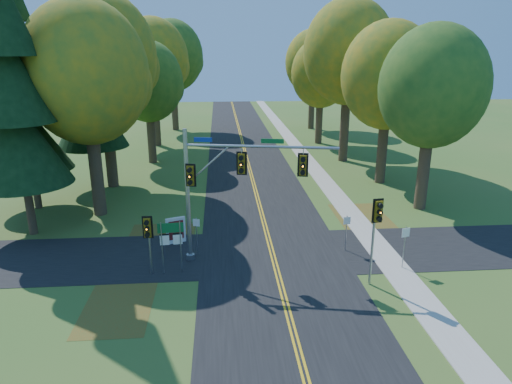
{
  "coord_description": "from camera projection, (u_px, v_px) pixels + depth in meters",
  "views": [
    {
      "loc": [
        -2.79,
        -21.38,
        10.99
      ],
      "look_at": [
        -0.8,
        3.34,
        3.2
      ],
      "focal_mm": 32.0,
      "sensor_mm": 36.0,
      "label": 1
    }
  ],
  "objects": [
    {
      "name": "leaf_patch_e",
      "position": [
        367.0,
        223.0,
        30.06
      ],
      "size": [
        3.5,
        8.0,
        0.0
      ],
      "primitive_type": "cube",
      "color": "brown",
      "rests_on": "ground"
    },
    {
      "name": "ped_signal_pole",
      "position": [
        148.0,
        232.0,
        22.43
      ],
      "size": [
        0.51,
        0.59,
        3.22
      ],
      "rotation": [
        0.0,
        0.0,
        -0.03
      ],
      "color": "gray",
      "rests_on": "ground"
    },
    {
      "name": "reg_sign_w",
      "position": [
        197.0,
        229.0,
        25.43
      ],
      "size": [
        0.38,
        0.15,
        2.06
      ],
      "rotation": [
        0.0,
        0.0,
        -0.32
      ],
      "color": "gray",
      "rests_on": "ground"
    },
    {
      "name": "reg_sign_e_north",
      "position": [
        347.0,
        227.0,
        25.6
      ],
      "size": [
        0.4,
        0.08,
        2.11
      ],
      "rotation": [
        0.0,
        0.0,
        0.12
      ],
      "color": "gray",
      "rests_on": "ground"
    },
    {
      "name": "road_cross",
      "position": [
        272.0,
        253.0,
        25.73
      ],
      "size": [
        60.0,
        6.0,
        0.02
      ],
      "primitive_type": "cube",
      "color": "black",
      "rests_on": "ground"
    },
    {
      "name": "pine_c",
      "position": [
        85.0,
        67.0,
        35.15
      ],
      "size": [
        5.6,
        5.6,
        20.56
      ],
      "color": "#38281C",
      "rests_on": "ground"
    },
    {
      "name": "sidewalk_east",
      "position": [
        392.0,
        264.0,
        24.3
      ],
      "size": [
        1.6,
        160.0,
        0.06
      ],
      "primitive_type": "cube",
      "color": "#9E998E",
      "rests_on": "ground"
    },
    {
      "name": "info_kiosk",
      "position": [
        176.0,
        230.0,
        26.82
      ],
      "size": [
        1.13,
        0.57,
        1.59
      ],
      "rotation": [
        0.0,
        0.0,
        0.37
      ],
      "color": "silver",
      "rests_on": "ground"
    },
    {
      "name": "ground",
      "position": [
        276.0,
        269.0,
        23.83
      ],
      "size": [
        160.0,
        160.0,
        0.0
      ],
      "primitive_type": "plane",
      "color": "#325E21",
      "rests_on": "ground"
    },
    {
      "name": "tree_e_b",
      "position": [
        389.0,
        76.0,
        36.82
      ],
      "size": [
        7.6,
        7.6,
        13.33
      ],
      "color": "#38281C",
      "rests_on": "ground"
    },
    {
      "name": "leaf_patch_w_far",
      "position": [
        118.0,
        306.0,
        20.41
      ],
      "size": [
        3.0,
        5.0,
        0.0
      ],
      "primitive_type": "cube",
      "color": "brown",
      "rests_on": "ground"
    },
    {
      "name": "tree_w_a",
      "position": [
        87.0,
        74.0,
        29.06
      ],
      "size": [
        8.0,
        8.0,
        14.15
      ],
      "color": "#38281C",
      "rests_on": "ground"
    },
    {
      "name": "tree_e_d",
      "position": [
        321.0,
        74.0,
        53.34
      ],
      "size": [
        7.0,
        7.0,
        12.32
      ],
      "color": "#38281C",
      "rests_on": "ground"
    },
    {
      "name": "leaf_patch_w_near",
      "position": [
        160.0,
        242.0,
        27.14
      ],
      "size": [
        4.0,
        6.0,
        0.0
      ],
      "primitive_type": "cube",
      "color": "brown",
      "rests_on": "ground"
    },
    {
      "name": "tree_w_c",
      "position": [
        148.0,
        82.0,
        43.99
      ],
      "size": [
        6.8,
        6.8,
        11.91
      ],
      "color": "#38281C",
      "rests_on": "ground"
    },
    {
      "name": "centerline_left",
      "position": [
        274.0,
        269.0,
        23.82
      ],
      "size": [
        0.1,
        160.0,
        0.01
      ],
      "primitive_type": "cube",
      "color": "gold",
      "rests_on": "road_main"
    },
    {
      "name": "reg_sign_e_south",
      "position": [
        405.0,
        240.0,
        23.43
      ],
      "size": [
        0.44,
        0.14,
        2.35
      ],
      "rotation": [
        0.0,
        0.0,
        0.25
      ],
      "color": "gray",
      "rests_on": "ground"
    },
    {
      "name": "traffic_mast",
      "position": [
        224.0,
        179.0,
        23.31
      ],
      "size": [
        7.8,
        1.74,
        7.18
      ],
      "rotation": [
        0.0,
        0.0,
        -0.19
      ],
      "color": "#92959A",
      "rests_on": "ground"
    },
    {
      "name": "tree_e_e",
      "position": [
        314.0,
        63.0,
        63.33
      ],
      "size": [
        7.8,
        7.8,
        13.74
      ],
      "color": "#38281C",
      "rests_on": "ground"
    },
    {
      "name": "road_main",
      "position": [
        276.0,
        269.0,
        23.83
      ],
      "size": [
        8.0,
        160.0,
        0.02
      ],
      "primitive_type": "cube",
      "color": "black",
      "rests_on": "ground"
    },
    {
      "name": "tree_e_c",
      "position": [
        349.0,
        53.0,
        43.93
      ],
      "size": [
        8.8,
        8.8,
        15.79
      ],
      "color": "#38281C",
      "rests_on": "ground"
    },
    {
      "name": "tree_w_d",
      "position": [
        153.0,
        60.0,
        51.69
      ],
      "size": [
        8.2,
        8.2,
        14.56
      ],
      "color": "#38281C",
      "rests_on": "ground"
    },
    {
      "name": "pine_b",
      "position": [
        22.0,
        93.0,
        30.63
      ],
      "size": [
        5.6,
        5.6,
        17.31
      ],
      "color": "#38281C",
      "rests_on": "ground"
    },
    {
      "name": "tree_w_e",
      "position": [
        173.0,
        56.0,
        62.06
      ],
      "size": [
        8.4,
        8.4,
        14.97
      ],
      "color": "#38281C",
      "rests_on": "ground"
    },
    {
      "name": "pine_a",
      "position": [
        10.0,
        83.0,
        25.68
      ],
      "size": [
        5.6,
        5.6,
        19.48
      ],
      "color": "#38281C",
      "rests_on": "ground"
    },
    {
      "name": "tree_w_b",
      "position": [
        102.0,
        57.0,
        35.32
      ],
      "size": [
        8.6,
        8.6,
        15.38
      ],
      "color": "#38281C",
      "rests_on": "ground"
    },
    {
      "name": "east_signal_pole",
      "position": [
        376.0,
        221.0,
        21.12
      ],
      "size": [
        0.52,
        0.6,
        4.48
      ],
      "rotation": [
        0.0,
        0.0,
        0.14
      ],
      "color": "#9B9EA4",
      "rests_on": "ground"
    },
    {
      "name": "centerline_right",
      "position": [
        278.0,
        268.0,
        23.83
      ],
      "size": [
        0.1,
        160.0,
        0.01
      ],
      "primitive_type": "cube",
      "color": "gold",
      "rests_on": "road_main"
    },
    {
      "name": "tree_e_a",
      "position": [
        433.0,
        87.0,
        30.51
      ],
      "size": [
        7.2,
        7.2,
        12.73
      ],
      "color": "#38281C",
      "rests_on": "ground"
    },
    {
      "name": "route_sign_cluster",
      "position": [
        171.0,
        237.0,
        22.89
      ],
      "size": [
        1.3,
        0.17,
        2.79
      ],
      "rotation": [
        0.0,
        0.0,
        0.08
      ],
      "color": "gray",
      "rests_on": "ground"
    }
  ]
}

